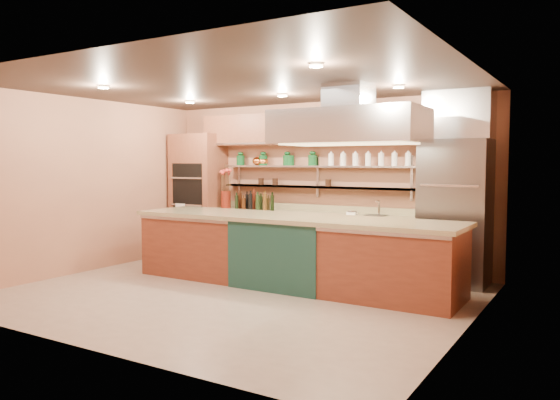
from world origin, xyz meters
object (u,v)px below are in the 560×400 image
Objects in this scene: flower_vase at (226,199)px; kitchen_scale at (352,212)px; green_canister at (290,161)px; refrigerator at (455,212)px; copper_kettle at (257,161)px; island at (290,251)px.

flower_vase is 2.52m from kitchen_scale.
green_canister is at bearing 176.30° from kitchen_scale.
refrigerator is 11.04× the size of copper_kettle.
refrigerator is at bearing -3.68° from copper_kettle.
island is 25.34× the size of copper_kettle.
copper_kettle is at bearing 135.59° from island.
copper_kettle reaches higher than island.
refrigerator is 6.64× the size of flower_vase.
kitchen_scale is at bearing 0.00° from flower_vase.
refrigerator is 2.46m from island.
refrigerator is 3.66m from copper_kettle.
island is 2.56m from copper_kettle.
green_canister is at bearing 175.45° from refrigerator.
green_canister is (1.24, 0.22, 0.71)m from flower_vase.
copper_kettle reaches higher than flower_vase.
island is 30.56× the size of kitchen_scale.
flower_vase reaches higher than kitchen_scale.
copper_kettle is (-3.58, 0.23, 0.74)m from refrigerator.
flower_vase is (-4.13, 0.01, 0.04)m from refrigerator.
flower_vase is at bearing -158.28° from copper_kettle.
green_canister reaches higher than island.
island is (-2.00, -1.32, -0.55)m from refrigerator.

